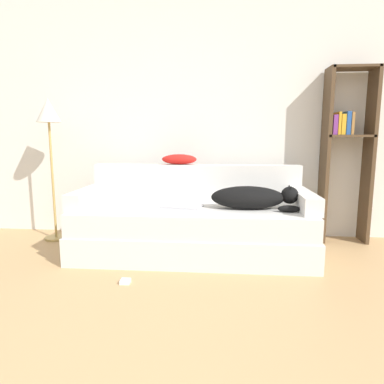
{
  "coord_description": "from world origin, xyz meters",
  "views": [
    {
      "loc": [
        0.34,
        -0.86,
        1.08
      ],
      "look_at": [
        0.08,
        2.12,
        0.6
      ],
      "focal_mm": 32.0,
      "sensor_mm": 36.0,
      "label": 1
    }
  ],
  "objects_px": {
    "bookshelf": "(346,145)",
    "laptop": "(182,206)",
    "couch": "(193,230)",
    "floor_lamp": "(49,125)",
    "power_adapter": "(125,281)",
    "dog": "(253,197)",
    "throw_pillow": "(179,159)"
  },
  "relations": [
    {
      "from": "couch",
      "to": "throw_pillow",
      "type": "height_order",
      "value": "throw_pillow"
    },
    {
      "from": "laptop",
      "to": "power_adapter",
      "type": "distance_m",
      "value": 0.87
    },
    {
      "from": "throw_pillow",
      "to": "floor_lamp",
      "type": "xyz_separation_m",
      "value": [
        -1.33,
        -0.08,
        0.35
      ]
    },
    {
      "from": "throw_pillow",
      "to": "power_adapter",
      "type": "height_order",
      "value": "throw_pillow"
    },
    {
      "from": "couch",
      "to": "power_adapter",
      "type": "xyz_separation_m",
      "value": [
        -0.45,
        -0.71,
        -0.21
      ]
    },
    {
      "from": "laptop",
      "to": "dog",
      "type": "bearing_deg",
      "value": 10.34
    },
    {
      "from": "laptop",
      "to": "power_adapter",
      "type": "bearing_deg",
      "value": -106.79
    },
    {
      "from": "couch",
      "to": "throw_pillow",
      "type": "distance_m",
      "value": 0.78
    },
    {
      "from": "bookshelf",
      "to": "couch",
      "type": "bearing_deg",
      "value": -160.47
    },
    {
      "from": "dog",
      "to": "laptop",
      "type": "height_order",
      "value": "dog"
    },
    {
      "from": "dog",
      "to": "bookshelf",
      "type": "distance_m",
      "value": 1.24
    },
    {
      "from": "dog",
      "to": "bookshelf",
      "type": "height_order",
      "value": "bookshelf"
    },
    {
      "from": "dog",
      "to": "floor_lamp",
      "type": "bearing_deg",
      "value": 168.87
    },
    {
      "from": "bookshelf",
      "to": "laptop",
      "type": "bearing_deg",
      "value": -159.84
    },
    {
      "from": "laptop",
      "to": "bookshelf",
      "type": "relative_size",
      "value": 0.22
    },
    {
      "from": "throw_pillow",
      "to": "floor_lamp",
      "type": "height_order",
      "value": "floor_lamp"
    },
    {
      "from": "power_adapter",
      "to": "laptop",
      "type": "bearing_deg",
      "value": 61.87
    },
    {
      "from": "bookshelf",
      "to": "power_adapter",
      "type": "xyz_separation_m",
      "value": [
        -1.96,
        -1.25,
        -0.99
      ]
    },
    {
      "from": "couch",
      "to": "throw_pillow",
      "type": "xyz_separation_m",
      "value": [
        -0.18,
        0.42,
        0.64
      ]
    },
    {
      "from": "laptop",
      "to": "throw_pillow",
      "type": "distance_m",
      "value": 0.62
    },
    {
      "from": "dog",
      "to": "floor_lamp",
      "type": "height_order",
      "value": "floor_lamp"
    },
    {
      "from": "throw_pillow",
      "to": "power_adapter",
      "type": "distance_m",
      "value": 1.43
    },
    {
      "from": "couch",
      "to": "laptop",
      "type": "xyz_separation_m",
      "value": [
        -0.1,
        -0.05,
        0.24
      ]
    },
    {
      "from": "couch",
      "to": "floor_lamp",
      "type": "relative_size",
      "value": 1.45
    },
    {
      "from": "dog",
      "to": "floor_lamp",
      "type": "relative_size",
      "value": 0.52
    },
    {
      "from": "couch",
      "to": "floor_lamp",
      "type": "bearing_deg",
      "value": 167.39
    },
    {
      "from": "laptop",
      "to": "power_adapter",
      "type": "height_order",
      "value": "laptop"
    },
    {
      "from": "dog",
      "to": "throw_pillow",
      "type": "bearing_deg",
      "value": 145.92
    },
    {
      "from": "couch",
      "to": "floor_lamp",
      "type": "distance_m",
      "value": 1.83
    },
    {
      "from": "throw_pillow",
      "to": "couch",
      "type": "bearing_deg",
      "value": -67.08
    },
    {
      "from": "floor_lamp",
      "to": "couch",
      "type": "bearing_deg",
      "value": -12.61
    },
    {
      "from": "bookshelf",
      "to": "dog",
      "type": "bearing_deg",
      "value": -148.44
    }
  ]
}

